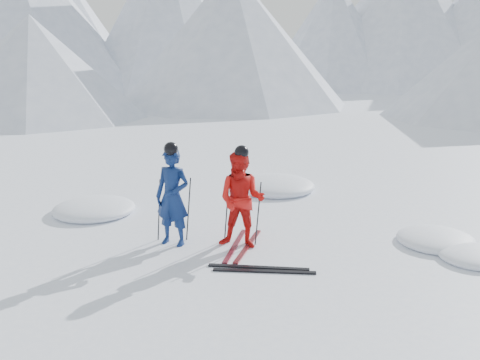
{
  "coord_description": "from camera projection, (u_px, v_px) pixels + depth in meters",
  "views": [
    {
      "loc": [
        -0.91,
        -9.1,
        3.52
      ],
      "look_at": [
        -1.6,
        0.5,
        1.1
      ],
      "focal_mm": 38.0,
      "sensor_mm": 36.0,
      "label": 1
    }
  ],
  "objects": [
    {
      "name": "snow_lumps",
      "position": [
        255.0,
        207.0,
        11.88
      ],
      "size": [
        9.1,
        6.1,
        0.47
      ],
      "color": "white",
      "rests_on": "ground"
    },
    {
      "name": "pole_red_left",
      "position": [
        227.0,
        211.0,
        9.61
      ],
      "size": [
        0.12,
        0.1,
        1.2
      ],
      "primitive_type": "cylinder",
      "rotation": [
        0.06,
        0.08,
        0.0
      ],
      "color": "black",
      "rests_on": "ground"
    },
    {
      "name": "ski_worn_left",
      "position": [
        235.0,
        245.0,
        9.5
      ],
      "size": [
        0.31,
        1.7,
        0.03
      ],
      "primitive_type": "cube",
      "rotation": [
        0.0,
        0.0,
        -0.13
      ],
      "color": "black",
      "rests_on": "ground"
    },
    {
      "name": "mountain_range",
      "position": [
        359.0,
        13.0,
        41.72
      ],
      "size": [
        106.15,
        62.94,
        15.53
      ],
      "color": "#B2BCD1",
      "rests_on": "ground"
    },
    {
      "name": "pole_blue_left",
      "position": [
        159.0,
        210.0,
        9.64
      ],
      "size": [
        0.12,
        0.09,
        1.23
      ],
      "primitive_type": "cylinder",
      "rotation": [
        0.05,
        0.08,
        0.0
      ],
      "color": "black",
      "rests_on": "ground"
    },
    {
      "name": "pole_blue_right",
      "position": [
        189.0,
        209.0,
        9.7
      ],
      "size": [
        0.12,
        0.07,
        1.23
      ],
      "primitive_type": "cylinder",
      "rotation": [
        -0.04,
        0.08,
        0.0
      ],
      "color": "black",
      "rests_on": "ground"
    },
    {
      "name": "ski_loose_a",
      "position": [
        259.0,
        267.0,
        8.52
      ],
      "size": [
        1.7,
        0.16,
        0.03
      ],
      "primitive_type": "cube",
      "rotation": [
        0.0,
        0.0,
        1.53
      ],
      "color": "black",
      "rests_on": "ground"
    },
    {
      "name": "pole_red_right",
      "position": [
        258.0,
        214.0,
        9.47
      ],
      "size": [
        0.12,
        0.09,
        1.2
      ],
      "primitive_type": "cylinder",
      "rotation": [
        -0.05,
        0.08,
        0.0
      ],
      "color": "black",
      "rests_on": "ground"
    },
    {
      "name": "ground",
      "position": [
        322.0,
        244.0,
        9.6
      ],
      "size": [
        160.0,
        160.0,
        0.0
      ],
      "primitive_type": "plane",
      "color": "white",
      "rests_on": "ground"
    },
    {
      "name": "skier_blue",
      "position": [
        173.0,
        197.0,
        9.4
      ],
      "size": [
        0.78,
        0.63,
        1.85
      ],
      "primitive_type": "imported",
      "rotation": [
        0.0,
        0.0,
        -0.31
      ],
      "color": "navy",
      "rests_on": "ground"
    },
    {
      "name": "ski_loose_b",
      "position": [
        264.0,
        271.0,
        8.37
      ],
      "size": [
        1.7,
        0.11,
        0.03
      ],
      "primitive_type": "cube",
      "rotation": [
        0.0,
        0.0,
        1.56
      ],
      "color": "black",
      "rests_on": "ground"
    },
    {
      "name": "skier_red",
      "position": [
        242.0,
        200.0,
        9.27
      ],
      "size": [
        0.98,
        0.82,
        1.81
      ],
      "primitive_type": "imported",
      "rotation": [
        0.0,
        0.0,
        -0.17
      ],
      "color": "red",
      "rests_on": "ground"
    },
    {
      "name": "ski_worn_right",
      "position": [
        248.0,
        246.0,
        9.48
      ],
      "size": [
        0.43,
        1.68,
        0.03
      ],
      "primitive_type": "cube",
      "rotation": [
        0.0,
        0.0,
        -0.2
      ],
      "color": "black",
      "rests_on": "ground"
    }
  ]
}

